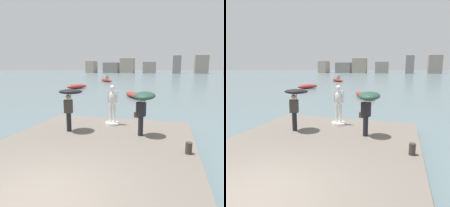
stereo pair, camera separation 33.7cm
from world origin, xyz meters
TOP-DOWN VIEW (x-y plane):
  - ground_plane at (0.00, 40.00)m, footprint 400.00×400.00m
  - pier at (0.00, 2.36)m, footprint 7.68×10.73m
  - statue_white_figure at (-0.03, 6.35)m, footprint 0.74×0.74m
  - onlooker_left at (-1.62, 4.78)m, footprint 1.33×1.34m
  - onlooker_right at (1.71, 4.99)m, footprint 1.12×1.14m
  - mooring_bollard at (3.49, 3.49)m, footprint 0.22×0.22m
  - boat_near at (-11.37, 26.37)m, footprint 2.94×3.93m
  - boat_mid at (-0.86, 18.76)m, footprint 3.42×4.53m
  - boat_rightward at (-11.61, 42.97)m, footprint 4.21×4.05m
  - distant_skyline at (3.80, 116.87)m, footprint 90.55×9.88m

SIDE VIEW (x-z plane):
  - ground_plane at x=0.00m, z-range 0.00..0.00m
  - pier at x=0.00m, z-range 0.00..0.40m
  - boat_mid at x=-0.86m, z-range 0.00..0.59m
  - boat_near at x=-11.37m, z-range 0.00..0.67m
  - boat_rightward at x=-11.61m, z-range -0.23..1.26m
  - mooring_bollard at x=3.49m, z-range 0.40..0.81m
  - statue_white_figure at x=-0.03m, z-range 0.21..2.27m
  - onlooker_right at x=1.71m, z-range 0.93..2.90m
  - onlooker_left at x=-1.62m, z-range 0.98..2.99m
  - distant_skyline at x=3.80m, z-range -1.98..11.17m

